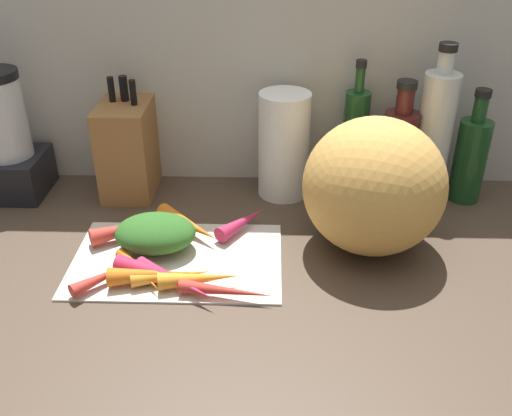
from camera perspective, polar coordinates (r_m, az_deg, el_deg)
ground_plane at (r=109.56cm, az=3.69°, el=-6.55°), size 170.00×80.00×3.00cm
wall_back at (r=130.92cm, az=3.67°, el=15.07°), size 170.00×3.00×60.00cm
cutting_board at (r=111.06cm, az=-7.83°, el=-5.02°), size 39.68×25.77×0.80cm
carrot_0 at (r=103.95cm, az=-8.30°, el=-6.67°), size 14.78×5.75×2.60cm
carrot_1 at (r=102.25cm, az=-7.97°, el=-7.20°), size 16.34×12.22×3.01cm
carrot_2 at (r=106.29cm, az=-14.83°, el=-6.58°), size 10.82×10.70×2.50cm
carrot_3 at (r=117.10cm, az=-6.66°, el=-1.66°), size 14.80×13.40×3.51cm
carrot_4 at (r=117.87cm, az=-12.37°, el=-1.98°), size 15.71×10.71×3.50cm
carrot_5 at (r=102.68cm, az=-7.24°, el=-7.31°), size 11.56×6.38×2.00cm
carrot_6 at (r=104.04cm, az=-10.46°, el=-6.55°), size 15.16×5.30×3.47cm
carrot_7 at (r=104.12cm, az=-9.49°, el=-6.44°), size 17.69×9.03×3.39cm
carrot_8 at (r=102.21cm, az=-5.61°, el=-6.98°), size 14.88×5.35×3.20cm
carrot_9 at (r=117.57cm, az=-1.34°, el=-1.39°), size 11.03×12.51×3.19cm
carrot_10 at (r=99.65cm, az=-2.96°, el=-8.22°), size 16.80×4.84×2.50cm
carrot_11 at (r=106.54cm, az=-11.55°, el=-6.10°), size 10.81×12.19×2.25cm
carrot_greens_pile at (r=112.44cm, az=-9.96°, el=-2.47°), size 15.60×12.00×6.60cm
winter_squash at (r=110.36cm, az=11.61°, el=2.12°), size 26.97×26.78×26.29cm
knife_block at (r=132.98cm, az=-12.57°, el=5.80°), size 11.07×16.34×26.58cm
blender_appliance at (r=139.80cm, az=-23.57°, el=5.95°), size 14.74×14.74×28.71cm
paper_towel_roll at (r=128.36cm, az=2.79°, el=6.24°), size 11.32×11.32×23.92cm
bottle_0 at (r=131.83cm, az=9.74°, el=6.67°), size 5.60×5.60×30.43cm
bottle_1 at (r=129.62cm, az=13.91°, el=5.33°), size 7.57×7.57×27.53cm
bottle_2 at (r=129.84cm, az=17.21°, el=6.76°), size 7.54×7.54×35.25cm
bottle_3 at (r=135.15cm, az=20.50°, el=4.72°), size 7.06×7.06×25.63cm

